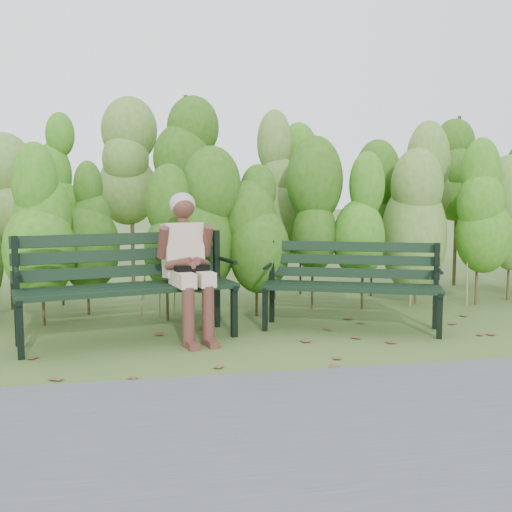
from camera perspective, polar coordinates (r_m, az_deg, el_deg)
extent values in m
plane|color=#3B5925|center=(5.48, 0.70, -8.20)|extent=(80.00, 80.00, 0.00)
cube|color=#474749|center=(3.47, 8.43, -16.90)|extent=(60.00, 2.50, 0.01)
cylinder|color=#47381E|center=(6.66, -20.07, -2.51)|extent=(0.03, 0.03, 0.80)
ellipsoid|color=#297414|center=(6.60, -20.27, 2.99)|extent=(0.64, 0.64, 1.44)
cylinder|color=#47381E|center=(6.59, -14.81, -2.43)|extent=(0.03, 0.03, 0.80)
ellipsoid|color=#297414|center=(6.53, -14.96, 3.13)|extent=(0.64, 0.64, 1.44)
cylinder|color=#47381E|center=(6.58, -9.48, -2.33)|extent=(0.03, 0.03, 0.80)
ellipsoid|color=#297414|center=(6.51, -9.58, 3.25)|extent=(0.64, 0.64, 1.44)
cylinder|color=#47381E|center=(6.62, -4.17, -2.21)|extent=(0.03, 0.03, 0.80)
ellipsoid|color=#297414|center=(6.56, -4.22, 3.34)|extent=(0.64, 0.64, 1.44)
cylinder|color=#47381E|center=(6.72, 1.02, -2.07)|extent=(0.03, 0.03, 0.80)
ellipsoid|color=#297414|center=(6.66, 1.03, 3.39)|extent=(0.64, 0.64, 1.44)
cylinder|color=#47381E|center=(6.87, 6.02, -1.92)|extent=(0.03, 0.03, 0.80)
ellipsoid|color=#297414|center=(6.81, 6.08, 3.42)|extent=(0.64, 0.64, 1.44)
cylinder|color=#47381E|center=(7.07, 10.77, -1.76)|extent=(0.03, 0.03, 0.80)
ellipsoid|color=#297414|center=(7.01, 10.87, 3.42)|extent=(0.64, 0.64, 1.44)
cylinder|color=#47381E|center=(7.32, 15.22, -1.61)|extent=(0.03, 0.03, 0.80)
ellipsoid|color=#297414|center=(7.26, 15.36, 3.40)|extent=(0.64, 0.64, 1.44)
cylinder|color=#47381E|center=(7.61, 19.36, -1.45)|extent=(0.03, 0.03, 0.80)
ellipsoid|color=#297414|center=(7.56, 19.53, 3.37)|extent=(0.64, 0.64, 1.44)
cylinder|color=#47381E|center=(7.93, 23.18, -1.30)|extent=(0.03, 0.03, 0.80)
cylinder|color=#47381E|center=(7.72, -22.96, -0.37)|extent=(0.04, 0.04, 1.10)
ellipsoid|color=#27590C|center=(7.67, -23.24, 6.17)|extent=(0.70, 0.70, 1.98)
cylinder|color=#47381E|center=(7.59, -17.29, -0.26)|extent=(0.04, 0.04, 1.10)
ellipsoid|color=#27590C|center=(7.55, -17.50, 6.40)|extent=(0.70, 0.70, 1.98)
cylinder|color=#47381E|center=(7.55, -11.48, -0.14)|extent=(0.04, 0.04, 1.10)
ellipsoid|color=#27590C|center=(7.50, -11.63, 6.56)|extent=(0.70, 0.70, 1.98)
cylinder|color=#47381E|center=(7.58, -5.67, -0.02)|extent=(0.04, 0.04, 1.10)
ellipsoid|color=#27590C|center=(7.54, -5.74, 6.65)|extent=(0.70, 0.70, 1.98)
cylinder|color=#47381E|center=(7.69, 0.04, 0.10)|extent=(0.04, 0.04, 1.10)
ellipsoid|color=#27590C|center=(7.65, 0.04, 6.67)|extent=(0.70, 0.70, 1.98)
cylinder|color=#47381E|center=(7.87, 5.54, 0.21)|extent=(0.04, 0.04, 1.10)
ellipsoid|color=#27590C|center=(7.83, 5.60, 6.63)|extent=(0.70, 0.70, 1.98)
cylinder|color=#47381E|center=(8.12, 10.74, 0.31)|extent=(0.04, 0.04, 1.10)
ellipsoid|color=#27590C|center=(8.08, 10.86, 6.53)|extent=(0.70, 0.70, 1.98)
cylinder|color=#47381E|center=(8.43, 15.59, 0.41)|extent=(0.04, 0.04, 1.10)
ellipsoid|color=#27590C|center=(8.40, 15.77, 6.39)|extent=(0.70, 0.70, 1.98)
cylinder|color=#47381E|center=(8.80, 20.07, 0.49)|extent=(0.04, 0.04, 1.10)
ellipsoid|color=#27590C|center=(8.77, 20.28, 6.22)|extent=(0.70, 0.70, 1.98)
cube|color=brown|center=(5.01, -7.78, -9.61)|extent=(0.11, 0.11, 0.01)
cube|color=brown|center=(4.32, -8.92, -12.21)|extent=(0.10, 0.11, 0.01)
cube|color=brown|center=(5.99, 9.54, -7.03)|extent=(0.11, 0.11, 0.01)
cube|color=brown|center=(6.01, 0.09, -6.90)|extent=(0.08, 0.10, 0.01)
cube|color=brown|center=(5.00, 13.44, -9.75)|extent=(0.10, 0.08, 0.01)
cube|color=brown|center=(6.07, -21.54, -7.21)|extent=(0.09, 0.07, 0.01)
cube|color=brown|center=(6.21, -8.21, -6.53)|extent=(0.11, 0.10, 0.01)
cube|color=brown|center=(6.08, -18.47, -7.07)|extent=(0.10, 0.09, 0.01)
cube|color=brown|center=(5.70, -16.67, -7.88)|extent=(0.11, 0.11, 0.01)
cube|color=brown|center=(5.55, 15.66, -8.22)|extent=(0.09, 0.10, 0.01)
cube|color=brown|center=(4.93, -12.62, -9.97)|extent=(0.11, 0.11, 0.01)
cube|color=brown|center=(4.57, -21.49, -11.54)|extent=(0.11, 0.10, 0.01)
cube|color=brown|center=(5.58, 6.56, -7.97)|extent=(0.10, 0.11, 0.01)
cube|color=brown|center=(4.96, 1.00, -9.73)|extent=(0.09, 0.10, 0.01)
cube|color=brown|center=(5.94, -11.56, -7.19)|extent=(0.09, 0.10, 0.01)
cube|color=brown|center=(5.05, 8.14, -9.50)|extent=(0.11, 0.11, 0.01)
cube|color=brown|center=(6.03, 17.29, -7.13)|extent=(0.07, 0.09, 0.01)
cube|color=brown|center=(6.31, -15.49, -6.49)|extent=(0.09, 0.07, 0.01)
cube|color=brown|center=(6.37, 16.63, -6.41)|extent=(0.08, 0.10, 0.01)
cube|color=brown|center=(5.44, 18.99, -8.63)|extent=(0.08, 0.10, 0.01)
cube|color=brown|center=(6.97, 13.90, -5.26)|extent=(0.11, 0.11, 0.01)
cube|color=black|center=(5.33, -11.55, -3.38)|extent=(1.93, 0.56, 0.04)
cube|color=black|center=(5.46, -11.86, -3.16)|extent=(1.93, 0.56, 0.04)
cube|color=black|center=(5.59, -12.15, -2.95)|extent=(1.93, 0.56, 0.04)
cube|color=black|center=(5.72, -12.43, -2.75)|extent=(1.93, 0.56, 0.04)
cube|color=black|center=(5.80, -12.66, -1.44)|extent=(1.92, 0.50, 0.11)
cube|color=black|center=(5.80, -12.73, 0.07)|extent=(1.92, 0.50, 0.11)
cube|color=black|center=(5.80, -12.80, 1.58)|extent=(1.92, 0.50, 0.11)
cube|color=black|center=(5.24, -21.55, -6.56)|extent=(0.07, 0.07, 0.49)
cube|color=black|center=(5.66, -21.85, -3.14)|extent=(0.07, 0.07, 0.98)
cube|color=black|center=(5.41, -21.74, -3.77)|extent=(0.18, 0.54, 0.04)
cylinder|color=black|center=(5.33, -21.82, -1.33)|extent=(0.13, 0.41, 0.04)
cube|color=black|center=(5.63, -2.10, -5.28)|extent=(0.07, 0.07, 0.49)
cube|color=black|center=(6.02, -3.77, -2.19)|extent=(0.07, 0.07, 0.98)
cube|color=black|center=(5.79, -2.91, -2.73)|extent=(0.18, 0.54, 0.04)
cylinder|color=black|center=(5.70, -2.72, -0.43)|extent=(0.13, 0.41, 0.04)
cube|color=black|center=(5.75, 8.98, -3.22)|extent=(1.63, 0.74, 0.04)
cube|color=black|center=(5.87, 9.02, -3.04)|extent=(1.63, 0.74, 0.04)
cube|color=black|center=(5.99, 9.06, -2.86)|extent=(1.63, 0.74, 0.04)
cube|color=black|center=(6.11, 9.10, -2.69)|extent=(1.63, 0.74, 0.04)
cube|color=black|center=(6.18, 9.15, -1.60)|extent=(1.61, 0.70, 0.10)
cube|color=black|center=(6.18, 9.17, -0.35)|extent=(1.61, 0.70, 0.10)
cube|color=black|center=(6.18, 9.20, 0.89)|extent=(1.61, 0.70, 0.10)
cube|color=black|center=(5.87, 0.86, -5.10)|extent=(0.06, 0.06, 0.43)
cube|color=black|center=(6.23, 1.54, -2.44)|extent=(0.06, 0.06, 0.86)
cube|color=black|center=(6.02, 1.19, -2.93)|extent=(0.22, 0.46, 0.04)
cylinder|color=black|center=(5.94, 1.12, -1.00)|extent=(0.17, 0.34, 0.03)
cube|color=black|center=(5.81, 17.09, -5.49)|extent=(0.06, 0.06, 0.43)
cube|color=black|center=(6.18, 16.76, -2.77)|extent=(0.06, 0.06, 0.86)
cube|color=black|center=(5.96, 16.96, -3.28)|extent=(0.22, 0.46, 0.04)
cylinder|color=black|center=(5.89, 17.07, -1.33)|extent=(0.17, 0.34, 0.03)
cube|color=beige|center=(5.41, -7.03, -2.18)|extent=(0.23, 0.45, 0.13)
cube|color=beige|center=(5.47, -5.21, -2.07)|extent=(0.23, 0.45, 0.13)
cylinder|color=#532B22|center=(5.31, -6.44, -5.80)|extent=(0.13, 0.13, 0.53)
cylinder|color=#532B22|center=(5.36, -4.58, -5.65)|extent=(0.13, 0.13, 0.53)
cube|color=#532B22|center=(5.28, -6.14, -8.45)|extent=(0.13, 0.22, 0.06)
cube|color=#532B22|center=(5.34, -4.27, -8.28)|extent=(0.13, 0.22, 0.06)
cube|color=beige|center=(5.67, -6.99, 0.56)|extent=(0.41, 0.33, 0.52)
cylinder|color=#532B22|center=(5.63, -6.96, 3.31)|extent=(0.09, 0.09, 0.10)
sphere|color=#532B22|center=(5.62, -6.95, 4.64)|extent=(0.21, 0.21, 0.21)
ellipsoid|color=gray|center=(5.64, -7.03, 4.91)|extent=(0.24, 0.23, 0.22)
cylinder|color=#532B22|center=(5.53, -8.86, 1.29)|extent=(0.14, 0.23, 0.31)
cylinder|color=#532B22|center=(5.65, -4.70, 1.45)|extent=(0.14, 0.23, 0.31)
cylinder|color=#532B22|center=(5.45, -7.38, -0.74)|extent=(0.26, 0.24, 0.13)
cylinder|color=#532B22|center=(5.51, -5.27, -0.63)|extent=(0.19, 0.28, 0.13)
sphere|color=#532B22|center=(5.42, -6.12, -0.96)|extent=(0.11, 0.11, 0.11)
cube|color=black|center=(5.44, -6.15, -1.69)|extent=(0.32, 0.19, 0.16)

